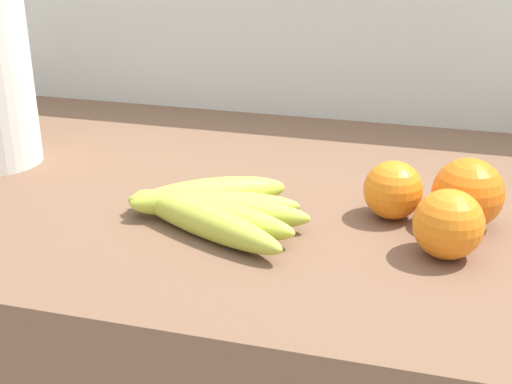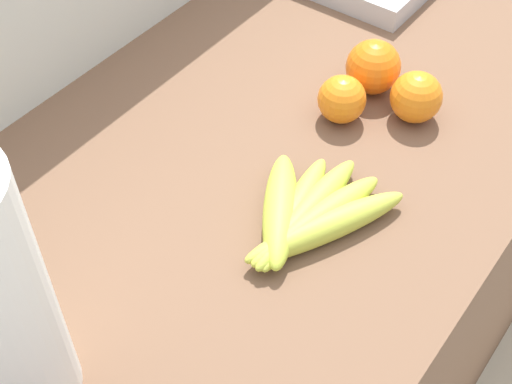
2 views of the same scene
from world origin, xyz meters
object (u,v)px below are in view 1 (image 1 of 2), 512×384
orange_center (468,193)px  orange_back_left (448,224)px  orange_right (393,190)px  banana_bunch (210,209)px

orange_center → orange_back_left: bearing=-103.6°
orange_right → orange_back_left: bearing=-52.3°
banana_bunch → orange_right: size_ratio=3.26×
banana_bunch → orange_right: 0.20m
orange_back_left → orange_right: bearing=127.7°
banana_bunch → orange_back_left: (0.25, -0.01, 0.02)m
banana_bunch → orange_center: size_ratio=2.78×
orange_right → orange_center: size_ratio=0.85×
orange_right → orange_center: 0.08m
banana_bunch → orange_back_left: orange_back_left is taller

